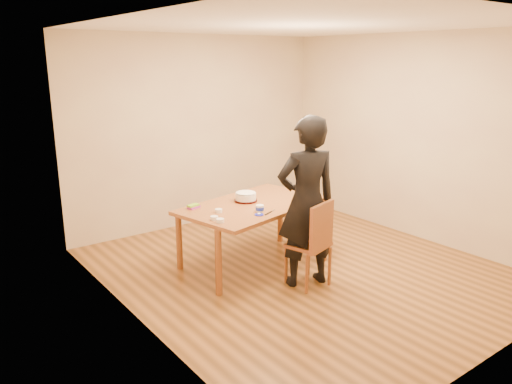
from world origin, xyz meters
TOP-DOWN VIEW (x-y plane):
  - room_shell at (0.00, 0.34)m, footprint 4.00×4.50m
  - dining_table at (-0.37, 0.45)m, footprint 1.85×1.32m
  - dining_chair at (-0.22, -0.33)m, footprint 0.48×0.48m
  - cake_plate at (-0.38, 0.58)m, footprint 0.27×0.27m
  - cake at (-0.38, 0.58)m, footprint 0.24×0.24m
  - frosting_dome at (-0.38, 0.58)m, footprint 0.24×0.24m
  - frosting_tub at (-0.50, 0.15)m, footprint 0.09×0.09m
  - frosting_lid at (-0.58, 0.06)m, footprint 0.10×0.10m
  - frosting_dollop at (-0.58, 0.06)m, footprint 0.04×0.04m
  - ramekin_green at (-1.04, 0.11)m, footprint 0.08×0.08m
  - ramekin_yellow at (-0.87, 0.40)m, footprint 0.08×0.08m
  - ramekin_multi at (-1.05, 0.21)m, footprint 0.08×0.08m
  - candy_box_pink at (-1.01, 0.70)m, footprint 0.16×0.11m
  - candy_box_green at (-1.01, 0.71)m, footprint 0.14×0.09m
  - spatula at (-0.46, 0.05)m, footprint 0.14×0.07m
  - person at (-0.22, -0.28)m, footprint 0.76×0.61m

SIDE VIEW (x-z plane):
  - dining_chair at x=-0.22m, z-range 0.43..0.47m
  - dining_table at x=-0.37m, z-range 0.71..0.75m
  - spatula at x=-0.46m, z-range 0.75..0.76m
  - frosting_lid at x=-0.58m, z-range 0.75..0.76m
  - cake_plate at x=-0.38m, z-range 0.75..0.77m
  - candy_box_pink at x=-1.01m, z-range 0.75..0.77m
  - frosting_dollop at x=-0.58m, z-range 0.76..0.78m
  - ramekin_yellow at x=-0.87m, z-range 0.75..0.79m
  - ramekin_multi at x=-1.05m, z-range 0.75..0.79m
  - ramekin_green at x=-1.04m, z-range 0.75..0.79m
  - candy_box_green at x=-1.01m, z-range 0.77..0.79m
  - frosting_tub at x=-0.50m, z-range 0.75..0.83m
  - cake at x=-0.38m, z-range 0.77..0.85m
  - frosting_dome at x=-0.38m, z-range 0.85..0.87m
  - person at x=-0.22m, z-range 0.00..1.82m
  - room_shell at x=0.00m, z-range 0.00..2.70m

